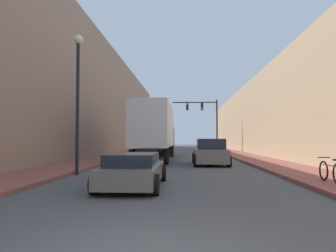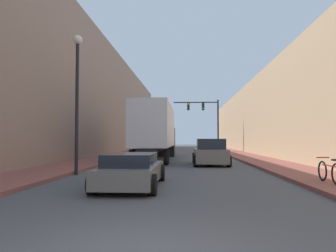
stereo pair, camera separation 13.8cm
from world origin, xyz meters
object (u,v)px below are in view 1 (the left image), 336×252
Objects in this scene: semi_truck at (156,131)px; street_lamp at (78,84)px; suv_car at (210,152)px; parked_bicycle at (330,172)px; traffic_signal_gantry at (207,116)px; sedan_car at (134,170)px.

semi_truck is 11.78m from street_lamp.
semi_truck reaches higher than suv_car.
traffic_signal_gantry is at bearing 94.63° from parked_bicycle.
traffic_signal_gantry reaches higher than suv_car.
parked_bicycle is at bearing -85.37° from traffic_signal_gantry.
street_lamp is at bearing -136.01° from suv_car.
traffic_signal_gantry is at bearing 73.07° from street_lamp.
traffic_signal_gantry is 28.86m from parked_bicycle.
semi_truck is at bearing -109.84° from traffic_signal_gantry.
parked_bicycle is (6.77, 0.30, -0.04)m from sedan_car.
sedan_car is at bearing -108.75° from suv_car.
street_lamp is 3.58× the size of parked_bicycle.
sedan_car is (0.54, -14.95, -1.76)m from semi_truck.
sedan_car is 6.78m from parked_bicycle.
suv_car is at bearing 43.99° from street_lamp.
semi_truck is at bearing 76.75° from street_lamp.
traffic_signal_gantry reaches higher than sedan_car.
sedan_car is at bearing -48.58° from street_lamp.
parked_bicycle is at bearing -63.48° from semi_truck.
sedan_car is 0.72× the size of street_lamp.
sedan_car is 2.57× the size of parked_bicycle.
parked_bicycle is at bearing -70.81° from suv_car.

